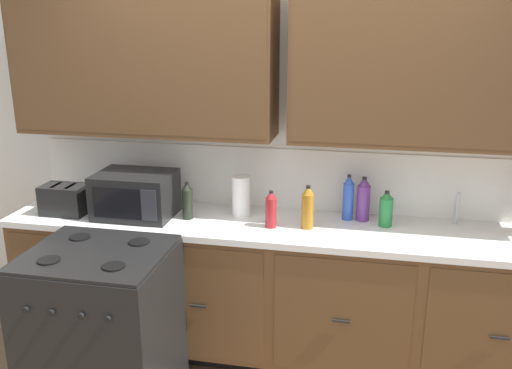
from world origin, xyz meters
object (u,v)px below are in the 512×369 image
at_px(bottle_dark, 187,201).
at_px(bottle_red, 271,209).
at_px(bottle_violet, 363,199).
at_px(stove_range, 103,329).
at_px(microwave, 135,195).
at_px(bottle_green, 386,209).
at_px(bottle_amber, 308,207).
at_px(toaster, 65,200).
at_px(bottle_blue, 348,198).
at_px(paper_towel_roll, 241,196).

bearing_deg(bottle_dark, bottle_red, -4.37).
relative_size(bottle_violet, bottle_red, 1.21).
bearing_deg(stove_range, microwave, 91.89).
height_order(microwave, bottle_violet, same).
height_order(bottle_dark, bottle_green, bottle_dark).
height_order(stove_range, bottle_dark, bottle_dark).
height_order(bottle_amber, bottle_violet, bottle_violet).
distance_m(stove_range, microwave, 0.84).
bearing_deg(toaster, bottle_blue, 8.43).
height_order(stove_range, bottle_violet, bottle_violet).
distance_m(toaster, bottle_blue, 1.80).
distance_m(bottle_amber, bottle_green, 0.48).
xyz_separation_m(stove_range, microwave, (-0.02, 0.59, 0.60)).
distance_m(bottle_amber, bottle_violet, 0.38).
height_order(stove_range, bottle_red, bottle_red).
distance_m(stove_range, toaster, 0.91).
height_order(bottle_amber, bottle_blue, bottle_blue).
relative_size(microwave, bottle_amber, 1.80).
bearing_deg(bottle_amber, bottle_violet, 32.14).
bearing_deg(bottle_green, bottle_amber, -164.41).
relative_size(paper_towel_roll, bottle_blue, 0.90).
bearing_deg(bottle_violet, paper_towel_roll, -174.36).
bearing_deg(toaster, microwave, 7.39).
relative_size(microwave, toaster, 1.71).
xyz_separation_m(bottle_amber, bottle_blue, (0.23, 0.20, 0.01)).
xyz_separation_m(bottle_amber, bottle_violet, (0.32, 0.20, 0.01)).
height_order(stove_range, paper_towel_roll, paper_towel_roll).
height_order(bottle_violet, bottle_green, bottle_violet).
bearing_deg(paper_towel_roll, bottle_blue, 6.37).
bearing_deg(bottle_violet, bottle_amber, -147.86).
xyz_separation_m(microwave, bottle_blue, (1.32, 0.20, 0.00)).
relative_size(microwave, bottle_violet, 1.72).
bearing_deg(microwave, paper_towel_roll, 11.22).
distance_m(stove_range, bottle_amber, 1.36).
bearing_deg(stove_range, bottle_amber, 28.89).
height_order(bottle_amber, bottle_green, bottle_amber).
bearing_deg(bottle_dark, toaster, -174.64).
height_order(bottle_amber, bottle_red, bottle_amber).
relative_size(stove_range, bottle_amber, 3.57).
relative_size(microwave, bottle_dark, 2.03).
bearing_deg(bottle_blue, bottle_red, -152.69).
bearing_deg(toaster, bottle_dark, 5.36).
relative_size(bottle_violet, bottle_dark, 1.18).
relative_size(bottle_amber, bottle_red, 1.16).
relative_size(paper_towel_roll, bottle_red, 1.13).
distance_m(stove_range, bottle_green, 1.78).
bearing_deg(toaster, bottle_violet, 8.04).
bearing_deg(bottle_green, paper_towel_roll, -179.95).
bearing_deg(bottle_violet, bottle_green, -28.30).
relative_size(toaster, paper_towel_roll, 1.08).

